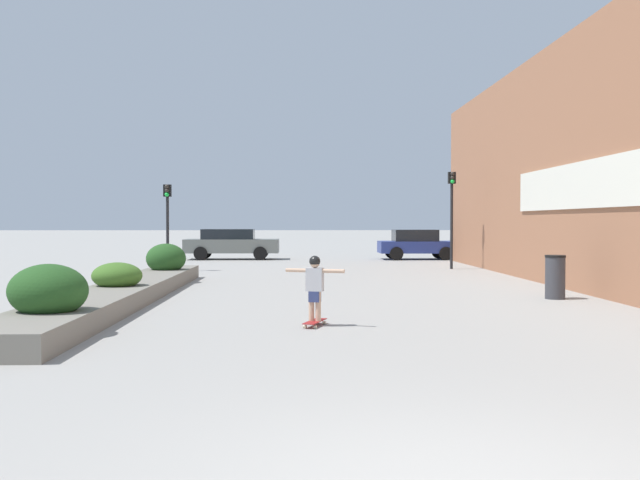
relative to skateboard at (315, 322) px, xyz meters
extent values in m
cube|color=#9E6647|center=(7.26, 4.01, 3.40)|extent=(0.60, 34.22, 6.94)
cube|color=slate|center=(-4.28, 3.92, 0.13)|extent=(1.39, 14.45, 0.40)
ellipsoid|color=#234C1E|center=(-4.32, -0.92, 0.65)|extent=(1.26, 1.16, 0.87)
ellipsoid|color=#3D6623|center=(-4.37, 3.63, 0.55)|extent=(1.12, 1.06, 0.60)
ellipsoid|color=#234C1E|center=(-4.26, 9.00, 0.66)|extent=(1.19, 1.06, 0.90)
cube|color=maroon|center=(0.00, 0.00, 0.01)|extent=(0.46, 0.82, 0.01)
cylinder|color=beige|center=(0.01, 0.29, -0.04)|extent=(0.07, 0.07, 0.05)
cylinder|color=beige|center=(0.18, 0.23, -0.04)|extent=(0.07, 0.07, 0.05)
cylinder|color=beige|center=(-0.18, -0.23, -0.04)|extent=(0.07, 0.07, 0.05)
cylinder|color=beige|center=(-0.01, -0.29, -0.04)|extent=(0.07, 0.07, 0.05)
cylinder|color=tan|center=(-0.06, 0.02, 0.28)|extent=(0.12, 0.12, 0.53)
cylinder|color=tan|center=(0.06, -0.02, 0.28)|extent=(0.12, 0.12, 0.53)
cube|color=navy|center=(0.00, 0.00, 0.45)|extent=(0.23, 0.21, 0.19)
cube|color=#B2B2B7|center=(0.00, 0.00, 0.75)|extent=(0.33, 0.24, 0.41)
cylinder|color=tan|center=(-0.32, 0.11, 0.91)|extent=(0.39, 0.19, 0.07)
cylinder|color=tan|center=(0.32, -0.11, 0.91)|extent=(0.39, 0.19, 0.07)
sphere|color=tan|center=(0.00, 0.00, 1.04)|extent=(0.17, 0.17, 0.17)
sphere|color=black|center=(0.00, 0.00, 1.07)|extent=(0.20, 0.20, 0.20)
cylinder|color=#38383D|center=(5.82, 4.24, 0.43)|extent=(0.46, 0.46, 0.99)
cylinder|color=black|center=(5.82, 4.24, 0.95)|extent=(0.49, 0.49, 0.05)
cube|color=navy|center=(5.56, 22.06, 0.54)|extent=(3.80, 1.84, 0.57)
cube|color=black|center=(5.41, 22.06, 1.10)|extent=(2.09, 1.62, 0.56)
cylinder|color=black|center=(6.74, 22.94, 0.25)|extent=(0.64, 0.22, 0.64)
cylinder|color=black|center=(6.74, 21.19, 0.25)|extent=(0.64, 0.22, 0.64)
cylinder|color=black|center=(4.38, 22.94, 0.25)|extent=(0.64, 0.22, 0.64)
cylinder|color=black|center=(4.38, 21.19, 0.25)|extent=(0.64, 0.22, 0.64)
cube|color=slate|center=(-3.52, 22.35, 0.59)|extent=(4.56, 1.73, 0.66)
cube|color=black|center=(-3.70, 22.35, 1.16)|extent=(2.51, 1.52, 0.49)
cylinder|color=black|center=(-2.10, 23.17, 0.26)|extent=(0.65, 0.22, 0.65)
cylinder|color=black|center=(-2.10, 21.52, 0.26)|extent=(0.65, 0.22, 0.65)
cylinder|color=black|center=(-4.93, 23.17, 0.26)|extent=(0.65, 0.22, 0.65)
cylinder|color=black|center=(-4.93, 21.52, 0.26)|extent=(0.65, 0.22, 0.65)
cylinder|color=black|center=(-5.15, 14.17, 1.31)|extent=(0.11, 0.11, 2.77)
cube|color=black|center=(-5.15, 14.17, 2.92)|extent=(0.28, 0.20, 0.45)
sphere|color=#2D2823|center=(-5.15, 14.05, 3.07)|extent=(0.15, 0.15, 0.15)
sphere|color=#2D2823|center=(-5.15, 14.05, 2.92)|extent=(0.15, 0.15, 0.15)
sphere|color=green|center=(-5.15, 14.05, 2.77)|extent=(0.15, 0.15, 0.15)
cylinder|color=black|center=(5.67, 14.98, 1.59)|extent=(0.11, 0.11, 3.31)
cube|color=black|center=(5.67, 14.98, 3.47)|extent=(0.28, 0.20, 0.45)
sphere|color=#2D2823|center=(5.67, 14.86, 3.62)|extent=(0.15, 0.15, 0.15)
sphere|color=#2D2823|center=(5.67, 14.86, 3.47)|extent=(0.15, 0.15, 0.15)
sphere|color=green|center=(5.67, 14.86, 3.32)|extent=(0.15, 0.15, 0.15)
camera|label=1|loc=(-0.29, -12.48, 1.77)|focal=40.00mm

